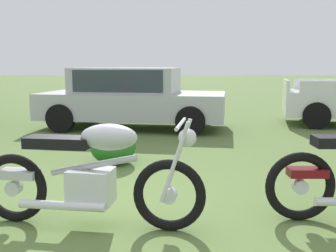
{
  "coord_description": "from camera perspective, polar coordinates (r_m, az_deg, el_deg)",
  "views": [
    {
      "loc": [
        0.66,
        -3.82,
        1.48
      ],
      "look_at": [
        0.75,
        1.57,
        0.65
      ],
      "focal_mm": 42.1,
      "sensor_mm": 36.0,
      "label": 1
    }
  ],
  "objects": [
    {
      "name": "shrub_low",
      "position": [
        6.05,
        -7.94,
        -2.96
      ],
      "size": [
        0.69,
        0.75,
        0.53
      ],
      "color": "#23671E",
      "rests_on": "ground"
    },
    {
      "name": "ground_plane",
      "position": [
        4.15,
        -10.33,
        -12.32
      ],
      "size": [
        120.0,
        120.0,
        0.0
      ],
      "primitive_type": "plane",
      "color": "#567038"
    },
    {
      "name": "motorcycle_silver",
      "position": [
        3.7,
        -11.06,
        -7.0
      ],
      "size": [
        2.14,
        0.68,
        1.02
      ],
      "rotation": [
        0.0,
        0.0,
        -0.16
      ],
      "color": "black",
      "rests_on": "ground"
    },
    {
      "name": "car_silver",
      "position": [
        9.44,
        -5.45,
        4.53
      ],
      "size": [
        4.57,
        2.56,
        1.43
      ],
      "rotation": [
        0.0,
        0.0,
        -0.17
      ],
      "color": "#B2B5BA",
      "rests_on": "ground"
    }
  ]
}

